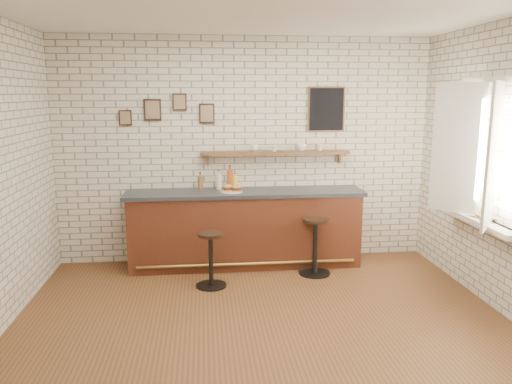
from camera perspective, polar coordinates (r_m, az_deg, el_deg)
ground at (r=5.21m, az=0.69°, el=-14.48°), size 5.00×5.00×0.00m
bar_counter at (r=6.62m, az=-1.25°, el=-4.15°), size 3.10×0.65×1.01m
sandwich_plate at (r=6.43m, az=-2.81°, el=0.05°), size 0.28×0.28×0.01m
ciabatta_sandwich at (r=6.43m, az=-2.72°, el=0.45°), size 0.25×0.17×0.08m
potato_chips at (r=6.43m, az=-3.06°, el=0.11°), size 0.26×0.18×0.00m
bitters_bottle_brown at (r=6.60m, az=-6.37°, el=1.06°), size 0.07×0.07×0.23m
bitters_bottle_white at (r=6.60m, az=-4.27°, el=1.21°), size 0.07×0.07×0.26m
bitters_bottle_amber at (r=6.60m, az=-3.00°, el=1.43°), size 0.08×0.08×0.32m
condiment_bottle_yellow at (r=6.61m, az=-2.41°, el=1.11°), size 0.07×0.07×0.22m
bar_stool_left at (r=5.96m, az=-5.19°, el=-7.50°), size 0.37×0.37×0.66m
bar_stool_right at (r=6.37m, az=6.77°, el=-5.96°), size 0.40×0.40×0.72m
wall_shelf at (r=6.68m, az=2.22°, el=4.48°), size 2.00×0.18×0.18m
shelf_cup_a at (r=6.64m, az=-0.13°, el=5.03°), size 0.16×0.16×0.09m
shelf_cup_b at (r=6.67m, az=2.13°, el=5.02°), size 0.13×0.13×0.08m
shelf_cup_c at (r=6.73m, az=5.21°, el=5.11°), size 0.15×0.15×0.10m
shelf_cup_d at (r=6.78m, az=7.32°, el=5.07°), size 0.11×0.11×0.09m
back_wall_decor at (r=6.69m, az=0.66°, el=9.38°), size 2.96×0.02×0.56m
window_sill at (r=5.93m, az=24.06°, el=-3.02°), size 0.20×1.35×0.06m
casement_window at (r=5.79m, az=24.28°, el=4.18°), size 0.40×1.30×1.56m
book_lower at (r=5.89m, az=24.04°, el=-2.70°), size 0.24×0.27×0.02m
book_upper at (r=5.86m, az=24.21°, el=-2.60°), size 0.17×0.22×0.02m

